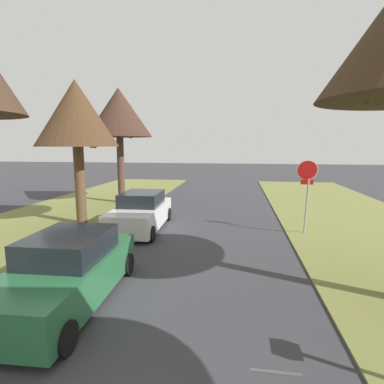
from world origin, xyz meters
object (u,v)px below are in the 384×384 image
Objects in this scene: parked_sedan_white at (141,212)px; stop_sign_far at (307,181)px; parked_sedan_green at (67,272)px; street_tree_left_far at (119,113)px; street_tree_left_mid_b at (76,115)px.

stop_sign_far is at bearing 1.92° from parked_sedan_white.
parked_sedan_white is at bearing -178.08° from stop_sign_far.
parked_sedan_white is (-0.28, 6.25, 0.00)m from parked_sedan_green.
stop_sign_far is at bearing 44.85° from parked_sedan_green.
street_tree_left_far is 13.11m from parked_sedan_green.
stop_sign_far is 0.47× the size of street_tree_left_mid_b.
parked_sedan_white is at bearing -6.01° from street_tree_left_mid_b.
stop_sign_far is 0.43× the size of street_tree_left_far.
parked_sedan_green is 1.00× the size of parked_sedan_white.
stop_sign_far is 0.66× the size of parked_sedan_green.
street_tree_left_mid_b reaches higher than stop_sign_far.
parked_sedan_white is (2.90, -0.31, -4.15)m from street_tree_left_mid_b.
stop_sign_far is at bearing -28.25° from street_tree_left_far.
street_tree_left_far is at bearing 91.54° from street_tree_left_mid_b.
street_tree_left_far reaches higher than parked_sedan_white.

